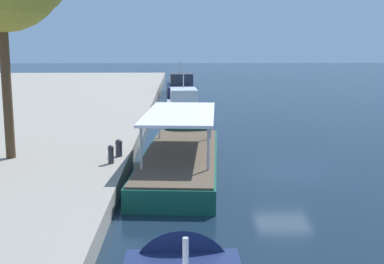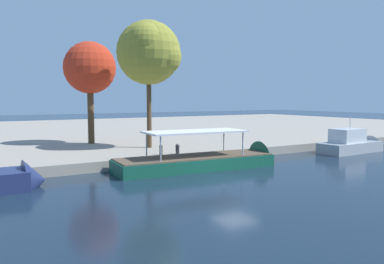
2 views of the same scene
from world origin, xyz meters
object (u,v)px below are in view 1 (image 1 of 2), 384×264
object	(u,v)px
motor_yacht_4	(180,88)
mooring_bollard_0	(111,154)
motor_yacht_3	(183,109)
mooring_bollard_1	(119,147)
tour_boat_2	(182,158)

from	to	relation	value
motor_yacht_4	mooring_bollard_0	size ratio (longest dim) A/B	13.67
motor_yacht_3	mooring_bollard_1	xyz separation A→B (m)	(-17.54, 3.04, 0.61)
tour_boat_2	mooring_bollard_0	distance (m)	4.01
motor_yacht_3	motor_yacht_4	size ratio (longest dim) A/B	0.72
motor_yacht_4	mooring_bollard_1	world-z (taller)	motor_yacht_4
tour_boat_2	mooring_bollard_0	size ratio (longest dim) A/B	16.27
motor_yacht_3	mooring_bollard_1	distance (m)	17.81
tour_boat_2	motor_yacht_3	world-z (taller)	motor_yacht_3
motor_yacht_3	tour_boat_2	bearing A→B (deg)	177.03
mooring_bollard_0	mooring_bollard_1	xyz separation A→B (m)	(1.36, -0.18, -0.01)
mooring_bollard_0	mooring_bollard_1	distance (m)	1.37
motor_yacht_4	mooring_bollard_1	size ratio (longest dim) A/B	13.93
mooring_bollard_1	mooring_bollard_0	bearing A→B (deg)	172.31
tour_boat_2	motor_yacht_3	distance (m)	16.44
mooring_bollard_0	tour_boat_2	bearing A→B (deg)	-51.44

